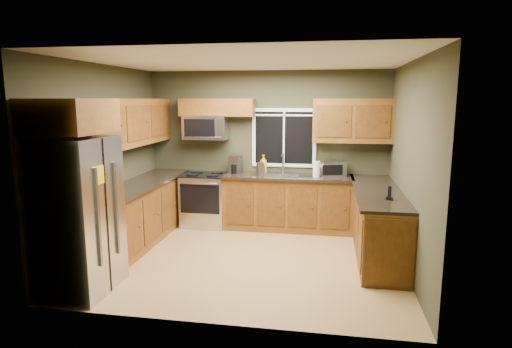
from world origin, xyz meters
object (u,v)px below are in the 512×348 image
(toaster_oven, at_px, (332,169))
(soap_bottle_a, at_px, (264,164))
(refrigerator, at_px, (78,216))
(range, at_px, (205,199))
(cordless_phone, at_px, (390,196))
(kettle, at_px, (261,168))
(soap_bottle_c, at_px, (260,167))
(coffee_maker, at_px, (235,165))
(microwave, at_px, (206,127))
(paper_towel_roll, at_px, (316,169))

(toaster_oven, distance_m, soap_bottle_a, 1.18)
(refrigerator, relative_size, range, 1.92)
(toaster_oven, bearing_deg, cordless_phone, -66.34)
(refrigerator, xyz_separation_m, toaster_oven, (2.88, 2.85, 0.17))
(kettle, xyz_separation_m, soap_bottle_c, (-0.05, 0.29, -0.03))
(kettle, bearing_deg, toaster_oven, 6.94)
(coffee_maker, xyz_separation_m, soap_bottle_a, (0.50, 0.02, 0.02))
(refrigerator, distance_m, kettle, 3.20)
(range, bearing_deg, coffee_maker, 12.30)
(kettle, bearing_deg, soap_bottle_a, 84.26)
(toaster_oven, xyz_separation_m, coffee_maker, (-1.67, 0.03, 0.02))
(coffee_maker, relative_size, soap_bottle_a, 0.96)
(coffee_maker, bearing_deg, microwave, 177.60)
(refrigerator, distance_m, soap_bottle_a, 3.38)
(cordless_phone, bearing_deg, microwave, 150.02)
(refrigerator, distance_m, coffee_maker, 3.13)
(range, height_order, kettle, kettle)
(coffee_maker, xyz_separation_m, cordless_phone, (2.38, -1.66, -0.09))
(microwave, xyz_separation_m, toaster_oven, (2.20, -0.05, -0.66))
(refrigerator, height_order, soap_bottle_a, refrigerator)
(refrigerator, distance_m, soap_bottle_c, 3.42)
(toaster_oven, distance_m, paper_towel_roll, 0.29)
(refrigerator, height_order, toaster_oven, refrigerator)
(kettle, relative_size, soap_bottle_c, 1.44)
(refrigerator, relative_size, coffee_maker, 5.79)
(soap_bottle_a, distance_m, cordless_phone, 2.53)
(microwave, bearing_deg, cordless_phone, -29.98)
(soap_bottle_c, bearing_deg, refrigerator, -118.58)
(soap_bottle_c, xyz_separation_m, cordless_phone, (1.96, -1.77, -0.04))
(microwave, distance_m, coffee_maker, 0.83)
(kettle, distance_m, paper_towel_roll, 0.93)
(range, distance_m, toaster_oven, 2.28)
(range, height_order, paper_towel_roll, paper_towel_roll)
(range, relative_size, soap_bottle_a, 2.88)
(range, bearing_deg, soap_bottle_a, 7.68)
(cordless_phone, bearing_deg, paper_towel_roll, 122.98)
(kettle, height_order, soap_bottle_a, soap_bottle_a)
(kettle, height_order, cordless_phone, kettle)
(toaster_oven, relative_size, paper_towel_roll, 1.68)
(soap_bottle_c, bearing_deg, toaster_oven, -6.70)
(cordless_phone, bearing_deg, coffee_maker, 145.22)
(range, bearing_deg, kettle, -3.55)
(coffee_maker, height_order, soap_bottle_c, coffee_maker)
(soap_bottle_a, bearing_deg, microwave, -179.92)
(toaster_oven, relative_size, coffee_maker, 1.53)
(soap_bottle_a, distance_m, soap_bottle_c, 0.14)
(paper_towel_roll, relative_size, cordless_phone, 1.60)
(soap_bottle_a, relative_size, cordless_phone, 1.84)
(refrigerator, bearing_deg, microwave, 76.66)
(microwave, bearing_deg, soap_bottle_a, 0.08)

